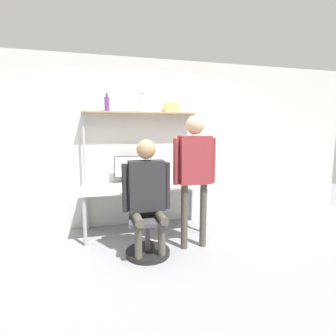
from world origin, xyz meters
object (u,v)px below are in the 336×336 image
Objects in this scene: monitor at (130,169)px; laptop at (139,184)px; cell_phone at (157,186)px; office_chair at (147,231)px; person_standing at (195,164)px; bottle_clear at (142,104)px; bottle_purple at (107,104)px; storage_box at (172,107)px; person_seated at (147,188)px.

laptop is (0.08, -0.36, -0.17)m from monitor.
monitor is at bearing 134.09° from cell_phone.
office_chair is 0.54× the size of person_standing.
bottle_clear is (0.13, 0.38, 1.19)m from laptop.
person_standing is at bearing -58.74° from cell_phone.
cell_phone is 0.57× the size of bottle_purple.
person_standing reaches higher than laptop.
person_standing reaches higher than cell_phone.
bottle_purple reaches higher than person_standing.
storage_box is at bearing 2.08° from monitor.
monitor is at bearing 94.86° from office_chair.
bottle_purple reaches higher than office_chair.
storage_box is at bearing 91.84° from person_standing.
office_chair is 1.97m from bottle_clear.
monitor is 1.04m from person_seated.
storage_box is at bearing -0.00° from bottle_clear.
person_standing is at bearing -43.58° from bottle_purple.
bottle_clear is (0.12, 1.02, 1.68)m from office_chair.
bottle_purple is at bearing 112.05° from office_chair.
office_chair is at bearing -120.64° from storage_box.
person_standing is at bearing 1.94° from office_chair.
storage_box is at bearing 0.00° from bottle_purple.
person_standing is 8.60× the size of storage_box.
person_standing is at bearing -88.16° from storage_box.
bottle_clear is at bearing 83.09° from person_seated.
laptop is 0.80m from office_chair.
office_chair is 4.61× the size of storage_box.
cell_phone is 1.46m from bottle_purple.
bottle_purple is (-0.41, 1.02, 1.67)m from office_chair.
laptop is 1.30m from bottle_purple.
cell_phone is at bearing 67.53° from office_chair.
bottle_clear is (-0.14, 0.38, 1.24)m from cell_phone.
monitor is 1.88× the size of bottle_purple.
person_seated is at bearing -174.30° from person_standing.
person_standing reaches higher than office_chair.
bottle_purple reaches higher than monitor.
person_standing is 6.09× the size of bottle_clear.
person_seated is (-0.01, -0.04, 0.58)m from office_chair.
laptop is 1.61× the size of storage_box.
person_seated is 5.07× the size of bottle_clear.
person_seated is at bearing -68.99° from bottle_purple.
bottle_clear is at bearing 109.95° from cell_phone.
cell_phone is 0.82m from person_standing.
storage_box is at bearing 32.41° from laptop.
person_seated is 1.58m from bottle_purple.
person_standing is at bearing -62.83° from bottle_clear.
monitor is at bearing 126.52° from person_standing.
monitor is 3.33× the size of cell_phone.
storage_box is at bearing 60.17° from person_seated.
storage_box reaches higher than laptop.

